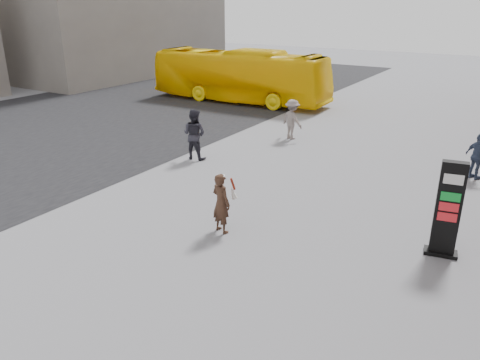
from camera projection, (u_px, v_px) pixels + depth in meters
The scene contains 9 objects.
ground at pixel (215, 241), 11.69m from camera, with size 100.00×100.00×0.00m, color #9E9EA3.
road at pixel (50, 128), 22.08m from camera, with size 16.00×60.00×0.01m, color black.
bg_building_far at pixel (111, 9), 37.61m from camera, with size 10.00×18.00×10.00m, color gray.
info_pylon at pixel (448, 210), 10.66m from camera, with size 0.79×0.50×2.31m.
woman at pixel (221, 202), 11.88m from camera, with size 0.70×0.66×1.60m.
bus at pixel (239, 76), 27.40m from camera, with size 2.53×10.82×3.01m, color yellow.
pedestrian_a at pixel (194, 134), 17.48m from camera, with size 0.92×0.72×1.90m, color #2A2A33.
pedestrian_b at pixel (292, 119), 20.06m from camera, with size 1.11×0.64×1.71m, color gray.
pedestrian_c at pixel (478, 156), 15.51m from camera, with size 0.92×0.38×1.57m, color #35415A.
Camera 1 is at (6.01, -8.47, 5.60)m, focal length 35.00 mm.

